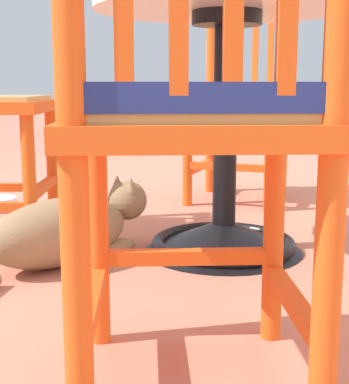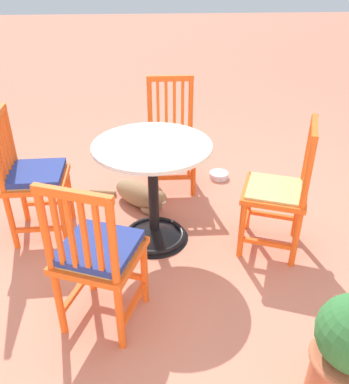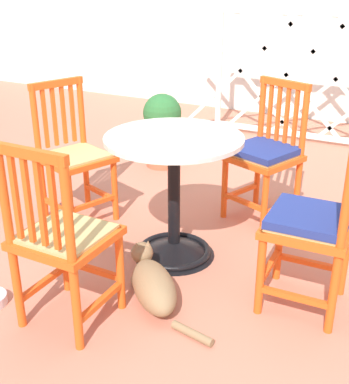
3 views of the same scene
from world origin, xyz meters
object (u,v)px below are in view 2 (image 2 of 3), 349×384
Objects in this scene: orange_chair_facing_out at (98,255)px; terracotta_planter at (349,355)px; orange_chair_at_corner at (171,138)px; orange_chair_tucked_in at (33,178)px; tabby_cat at (140,195)px; orange_chair_near_fence at (279,192)px; pet_water_bowl at (219,175)px; cafe_table at (154,204)px.

orange_chair_facing_out reaches higher than terracotta_planter.
orange_chair_facing_out is at bearing 72.93° from orange_chair_at_corner.
orange_chair_tucked_in is 1.00× the size of orange_chair_facing_out.
terracotta_planter is at bearing 117.06° from tabby_cat.
orange_chair_near_fence is 5.36× the size of pet_water_bowl.
cafe_table is 0.80m from orange_chair_facing_out.
orange_chair_near_fence is at bearing 169.90° from cafe_table.
pet_water_bowl is at bearing -152.50° from orange_chair_tucked_in.
terracotta_planter is at bearing 94.85° from pet_water_bowl.
cafe_table is 1.23× the size of terracotta_planter.
cafe_table is at bearing -112.21° from orange_chair_facing_out.
tabby_cat is (0.11, -0.44, -0.19)m from cafe_table.
orange_chair_tucked_in reaches higher than pet_water_bowl.
orange_chair_at_corner is at bearing -146.46° from orange_chair_tucked_in.
orange_chair_near_fence is (-0.81, 0.14, 0.15)m from cafe_table.
terracotta_planter reaches higher than pet_water_bowl.
orange_chair_near_fence reaches higher than tabby_cat.
cafe_table is 0.83× the size of orange_chair_tucked_in.
cafe_table reaches higher than tabby_cat.
orange_chair_facing_out and orange_chair_near_fence have the same top height.
tabby_cat is at bearing 50.64° from orange_chair_at_corner.
cafe_table is at bearing 77.97° from orange_chair_at_corner.
tabby_cat is (0.27, 0.33, -0.34)m from orange_chair_at_corner.
orange_chair_at_corner and orange_chair_near_fence have the same top height.
cafe_table is at bearing -10.10° from orange_chair_near_fence.
pet_water_bowl is (0.18, -2.16, -0.30)m from terracotta_planter.
pet_water_bowl is (-1.41, -0.73, -0.42)m from orange_chair_tucked_in.
pet_water_bowl is at bearing -124.76° from cafe_table.
orange_chair_tucked_in reaches higher than tabby_cat.
orange_chair_tucked_in is 1.47× the size of terracotta_planter.
orange_chair_near_fence reaches higher than pet_water_bowl.
orange_chair_facing_out is 1.25m from orange_chair_near_fence.
orange_chair_facing_out reaches higher than pet_water_bowl.
orange_chair_at_corner is 1.00× the size of orange_chair_near_fence.
tabby_cat is 1.03× the size of terracotta_planter.
orange_chair_facing_out is 1.87m from pet_water_bowl.
orange_chair_at_corner is 0.55m from tabby_cat.
orange_chair_at_corner and orange_chair_facing_out have the same top height.
tabby_cat is at bearing -62.94° from terracotta_planter.
cafe_table is 1.08m from pet_water_bowl.
tabby_cat is 0.82m from pet_water_bowl.
cafe_table reaches higher than pet_water_bowl.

